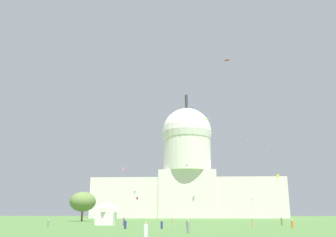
{
  "coord_description": "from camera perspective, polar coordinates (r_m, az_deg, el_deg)",
  "views": [
    {
      "loc": [
        2.5,
        -28.38,
        2.57
      ],
      "look_at": [
        -3.59,
        72.55,
        29.26
      ],
      "focal_mm": 38.6,
      "sensor_mm": 36.0,
      "label": 1
    }
  ],
  "objects": [
    {
      "name": "person_purple_near_tree_west",
      "position": [
        81.8,
        -7.0,
        -15.9
      ],
      "size": [
        0.48,
        0.48,
        1.78
      ],
      "rotation": [
        0.0,
        0.0,
        0.36
      ],
      "color": "#703D93",
      "rests_on": "ground_plane"
    },
    {
      "name": "person_tan_back_left",
      "position": [
        74.14,
        13.19,
        -15.86
      ],
      "size": [
        0.46,
        0.46,
        1.51
      ],
      "rotation": [
        0.0,
        0.0,
        5.4
      ],
      "color": "tan",
      "rests_on": "ground_plane"
    },
    {
      "name": "person_navy_back_center",
      "position": [
        65.79,
        -1.0,
        -16.45
      ],
      "size": [
        0.5,
        0.5,
        1.46
      ],
      "rotation": [
        0.0,
        0.0,
        0.46
      ],
      "color": "navy",
      "rests_on": "ground_plane"
    },
    {
      "name": "kite_lime_high",
      "position": [
        196.68,
        6.23,
        -0.07
      ],
      "size": [
        1.01,
        1.05,
        1.07
      ],
      "rotation": [
        0.0,
        0.0,
        3.35
      ],
      "color": "#8CD133"
    },
    {
      "name": "person_navy_mid_right",
      "position": [
        65.76,
        -6.75,
        -16.33
      ],
      "size": [
        0.54,
        0.54,
        1.51
      ],
      "rotation": [
        0.0,
        0.0,
        3.81
      ],
      "color": "navy",
      "rests_on": "ground_plane"
    },
    {
      "name": "kite_cyan_mid",
      "position": [
        152.23,
        12.45,
        -2.59
      ],
      "size": [
        1.18,
        1.49,
        2.59
      ],
      "rotation": [
        0.0,
        0.0,
        1.91
      ],
      "color": "#33BCDB"
    },
    {
      "name": "person_tan_edge_east",
      "position": [
        87.03,
        0.83,
        -15.96
      ],
      "size": [
        0.59,
        0.59,
        1.72
      ],
      "rotation": [
        0.0,
        0.0,
        3.96
      ],
      "color": "tan",
      "rests_on": "ground_plane"
    },
    {
      "name": "kite_cyan_high",
      "position": [
        173.52,
        -6.61,
        2.01
      ],
      "size": [
        1.57,
        1.35,
        4.19
      ],
      "rotation": [
        0.0,
        0.0,
        2.68
      ],
      "color": "#33BCDB"
    },
    {
      "name": "event_tent",
      "position": [
        88.34,
        -9.73,
        -14.52
      ],
      "size": [
        4.43,
        4.78,
        5.42
      ],
      "rotation": [
        0.0,
        0.0,
        0.0
      ],
      "color": "white",
      "rests_on": "ground_plane"
    },
    {
      "name": "kite_green_high",
      "position": [
        182.92,
        -0.81,
        -2.48
      ],
      "size": [
        1.65,
        1.01,
        2.89
      ],
      "rotation": [
        0.0,
        0.0,
        3.46
      ],
      "color": "green"
    },
    {
      "name": "kite_yellow_low",
      "position": [
        110.33,
        16.94,
        -8.79
      ],
      "size": [
        0.74,
        0.95,
        3.02
      ],
      "rotation": [
        0.0,
        0.0,
        4.64
      ],
      "color": "yellow"
    },
    {
      "name": "person_grey_mid_center",
      "position": [
        78.08,
        -18.42,
        -15.46
      ],
      "size": [
        0.47,
        0.47,
        1.46
      ],
      "rotation": [
        0.0,
        0.0,
        0.69
      ],
      "color": "gray",
      "rests_on": "ground_plane"
    },
    {
      "name": "kite_magenta_low",
      "position": [
        143.86,
        -4.88,
        -12.43
      ],
      "size": [
        0.74,
        0.6,
        1.13
      ],
      "rotation": [
        0.0,
        0.0,
        2.64
      ],
      "color": "#D1339E"
    },
    {
      "name": "person_grey_lawn_far_right",
      "position": [
        51.51,
        3.2,
        -16.83
      ],
      "size": [
        0.48,
        0.48,
        1.55
      ],
      "rotation": [
        0.0,
        0.0,
        3.67
      ],
      "color": "gray",
      "rests_on": "ground_plane"
    },
    {
      "name": "kite_red_high",
      "position": [
        99.04,
        9.18,
        9.04
      ],
      "size": [
        1.65,
        1.32,
        0.27
      ],
      "rotation": [
        0.0,
        0.0,
        5.77
      ],
      "color": "red"
    },
    {
      "name": "kite_orange_low",
      "position": [
        172.9,
        -8.54,
        -12.5
      ],
      "size": [
        0.9,
        1.4,
        2.98
      ],
      "rotation": [
        0.0,
        0.0,
        4.41
      ],
      "color": "orange"
    },
    {
      "name": "person_orange_aisle_center",
      "position": [
        74.37,
        19.07,
        -15.49
      ],
      "size": [
        0.49,
        0.49,
        1.47
      ],
      "rotation": [
        0.0,
        0.0,
        4.64
      ],
      "color": "orange",
      "rests_on": "ground_plane"
    },
    {
      "name": "person_olive_edge_west",
      "position": [
        89.48,
        17.5,
        -15.25
      ],
      "size": [
        0.49,
        0.49,
        1.77
      ],
      "rotation": [
        0.0,
        0.0,
        3.76
      ],
      "color": "olive",
      "rests_on": "ground_plane"
    },
    {
      "name": "person_white_front_right",
      "position": [
        38.03,
        -3.56,
        -17.44
      ],
      "size": [
        0.56,
        0.56,
        1.74
      ],
      "rotation": [
        0.0,
        0.0,
        1.78
      ],
      "color": "silver",
      "rests_on": "ground_plane"
    },
    {
      "name": "tree_west_near",
      "position": [
        133.12,
        -13.3,
        -12.66
      ],
      "size": [
        12.01,
        11.62,
        10.02
      ],
      "color": "brown",
      "rests_on": "ground_plane"
    },
    {
      "name": "capitol_building",
      "position": [
        220.92,
        3.07,
        -8.59
      ],
      "size": [
        113.32,
        30.75,
        75.99
      ],
      "color": "silver",
      "rests_on": "ground_plane"
    },
    {
      "name": "kite_pink_mid",
      "position": [
        162.97,
        -7.09,
        -8.1
      ],
      "size": [
        0.81,
        0.49,
        4.72
      ],
      "rotation": [
        0.0,
        0.0,
        5.74
      ],
      "color": "pink"
    },
    {
      "name": "kite_black_low",
      "position": [
        156.85,
        -5.27,
        -11.56
      ],
      "size": [
        0.29,
        0.97,
        2.63
      ],
      "rotation": [
        0.0,
        0.0,
        3.81
      ],
      "color": "black"
    },
    {
      "name": "kite_turquoise_mid",
      "position": [
        167.14,
        -4.33,
        -6.87
      ],
      "size": [
        1.72,
        1.14,
        2.7
      ],
      "rotation": [
        0.0,
        0.0,
        3.5
      ],
      "color": "teal"
    },
    {
      "name": "kite_violet_low",
      "position": [
        188.37,
        13.04,
        -12.54
      ],
      "size": [
        1.52,
        1.21,
        2.4
      ],
      "rotation": [
        0.0,
        0.0,
        3.56
      ],
      "color": "purple"
    },
    {
      "name": "person_denim_front_left",
      "position": [
        72.75,
        3.06,
        -16.25
      ],
      "size": [
        0.48,
        0.48,
        1.49
      ],
      "rotation": [
        0.0,
        0.0,
        3.83
      ],
      "color": "#3D5684",
      "rests_on": "ground_plane"
    },
    {
      "name": "kite_white_mid",
      "position": [
        161.83,
        -0.03,
        -7.44
      ],
      "size": [
        1.36,
        1.48,
        3.15
      ],
      "rotation": [
        0.0,
        0.0,
        5.3
      ],
      "color": "white"
    },
    {
      "name": "kite_blue_mid",
      "position": [
        174.33,
        14.94,
        -3.7
      ],
      "size": [
        1.7,
        1.71,
        2.74
      ],
      "rotation": [
        0.0,
        0.0,
        5.5
      ],
      "color": "blue"
    },
    {
      "name": "kite_violet_mid",
      "position": [
        154.27,
        3.08,
        -7.6
      ],
      "size": [
        1.25,
        1.21,
        0.4
      ],
      "rotation": [
        0.0,
        0.0,
        2.45
      ],
      "color": "purple"
    }
  ]
}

